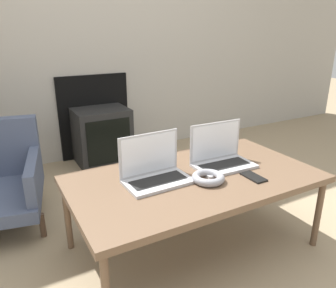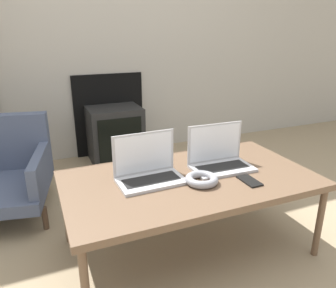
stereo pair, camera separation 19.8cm
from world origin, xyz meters
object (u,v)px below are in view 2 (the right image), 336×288
laptop_left (148,169)px  phone (249,181)px  tv (115,134)px  laptop_right (219,157)px  headphones (202,179)px

laptop_left → phone: size_ratio=2.48×
phone → laptop_left: bearing=154.2°
laptop_left → tv: (0.18, 1.44, -0.25)m
laptop_left → phone: (0.48, -0.23, -0.05)m
laptop_left → laptop_right: size_ratio=1.00×
laptop_left → laptop_right: (0.43, -0.00, 0.00)m
headphones → phone: 0.25m
phone → headphones: bearing=161.0°
phone → tv: size_ratio=0.27×
headphones → tv: bearing=92.2°
laptop_right → phone: bearing=-76.8°
headphones → tv: (-0.06, 1.59, -0.21)m
phone → tv: bearing=100.1°
phone → tv: 1.71m
laptop_left → headphones: bearing=-33.5°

